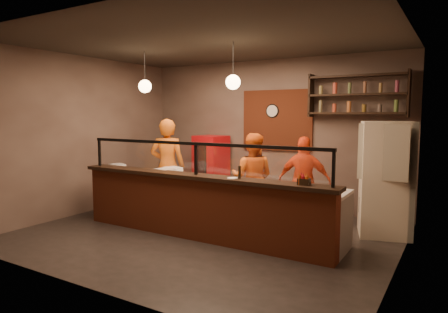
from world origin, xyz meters
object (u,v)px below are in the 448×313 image
Objects in this scene: fridge at (386,179)px; condiment_caddy at (304,182)px; cook_mid at (252,178)px; cook_left at (168,166)px; cook_right at (304,181)px; pepper_mill at (239,172)px; red_cooler at (211,169)px; pizza_dough at (227,181)px; wall_clock at (273,111)px.

condiment_caddy is (-0.79, -1.78, 0.15)m from fridge.
cook_left is at bearing -4.25° from cook_mid.
pepper_mill is (-0.43, -1.68, 0.34)m from cook_right.
fridge is at bearing -1.16° from red_cooler.
cook_right is 0.85× the size of fridge.
cook_mid is 2.08m from condiment_caddy.
cook_mid reaches higher than cook_right.
condiment_caddy is at bearing -129.92° from fridge.
fridge reaches higher than pizza_dough.
cook_mid is at bearing 87.30° from pizza_dough.
condiment_caddy is at bearing -58.08° from wall_clock.
fridge is at bearing 174.64° from cook_mid.
pepper_mill is at bearing 94.79° from cook_mid.
cook_right is at bearing 75.79° from pepper_mill.
condiment_caddy is at bearing 99.09° from cook_right.
pizza_dough is 2.92× the size of condiment_caddy.
fridge is at bearing 44.57° from pepper_mill.
fridge reaches higher than red_cooler.
cook_left is (-1.56, -1.67, -1.13)m from wall_clock.
pizza_dough is at bearing 134.68° from pepper_mill.
cook_right is at bearing -8.25° from red_cooler.
cook_mid is 1.09× the size of red_cooler.
red_cooler is (-1.39, -0.31, -1.33)m from wall_clock.
cook_right reaches higher than pepper_mill.
pizza_dough is at bearing -85.85° from wall_clock.
wall_clock is at bearing 121.92° from condiment_caddy.
red_cooler is at bearing -167.42° from wall_clock.
wall_clock is 0.64× the size of pizza_dough.
red_cooler reaches higher than condiment_caddy.
pepper_mill is at bearing 179.93° from condiment_caddy.
wall_clock is at bearing 94.15° from pizza_dough.
cook_right is (2.69, 0.61, -0.16)m from cook_left.
cook_mid is at bearing 173.20° from fridge.
pepper_mill is at bearing 65.51° from cook_right.
cook_mid is at bearing -81.54° from wall_clock.
fridge reaches higher than cook_right.
pepper_mill is (0.49, -1.40, 0.32)m from cook_mid.
fridge is at bearing 165.46° from cook_left.
wall_clock is 0.16× the size of fridge.
cook_mid reaches higher than red_cooler.
fridge is 4.08× the size of pizza_dough.
cook_mid is 0.96m from cook_right.
wall_clock is 2.99m from pepper_mill.
wall_clock reaches higher than red_cooler.
cook_left is 4.14× the size of pizza_dough.
fridge is 1.95m from condiment_caddy.
cook_mid is 3.58× the size of pizza_dough.
wall_clock is 1.87× the size of condiment_caddy.
cook_mid is 1.52m from pepper_mill.
cook_mid is at bearing 109.45° from pepper_mill.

